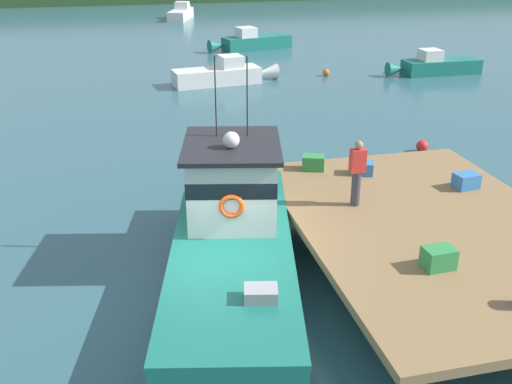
# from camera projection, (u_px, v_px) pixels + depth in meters

# --- Properties ---
(ground_plane) EXTENTS (200.00, 200.00, 0.00)m
(ground_plane) POSITION_uv_depth(u_px,v_px,m) (226.00, 296.00, 12.83)
(ground_plane) COLOR #2D5660
(dock) EXTENTS (6.00, 9.00, 1.20)m
(dock) POSITION_uv_depth(u_px,v_px,m) (432.00, 228.00, 13.41)
(dock) COLOR #4C3D2D
(dock) RESTS_ON ground
(main_fishing_boat) EXTENTS (4.17, 9.96, 4.80)m
(main_fishing_boat) POSITION_uv_depth(u_px,v_px,m) (233.00, 237.00, 13.17)
(main_fishing_boat) COLOR #196B5B
(main_fishing_boat) RESTS_ON ground
(crate_stack_mid_dock) EXTENTS (0.65, 0.51, 0.39)m
(crate_stack_mid_dock) POSITION_uv_depth(u_px,v_px,m) (466.00, 181.00, 15.15)
(crate_stack_mid_dock) COLOR #3370B2
(crate_stack_mid_dock) RESTS_ON dock
(crate_single_far) EXTENTS (0.62, 0.47, 0.43)m
(crate_single_far) POSITION_uv_depth(u_px,v_px,m) (439.00, 258.00, 11.52)
(crate_single_far) COLOR #2D8442
(crate_single_far) RESTS_ON dock
(crate_single_by_cleat) EXTENTS (0.71, 0.62, 0.40)m
(crate_single_by_cleat) POSITION_uv_depth(u_px,v_px,m) (313.00, 162.00, 16.34)
(crate_single_by_cleat) COLOR #2D8442
(crate_single_by_cleat) RESTS_ON dock
(crate_stack_near_edge) EXTENTS (0.72, 0.63, 0.34)m
(crate_stack_near_edge) POSITION_uv_depth(u_px,v_px,m) (362.00, 168.00, 16.05)
(crate_stack_near_edge) COLOR #3370B2
(crate_stack_near_edge) RESTS_ON dock
(deckhand_by_the_boat) EXTENTS (0.36, 0.22, 1.63)m
(deckhand_by_the_boat) POSITION_uv_depth(u_px,v_px,m) (357.00, 172.00, 13.93)
(deckhand_by_the_boat) COLOR #383842
(deckhand_by_the_boat) RESTS_ON dock
(moored_boat_near_channel) EXTENTS (5.93, 2.53, 1.48)m
(moored_boat_near_channel) POSITION_uv_depth(u_px,v_px,m) (251.00, 42.00, 39.83)
(moored_boat_near_channel) COLOR #196B5B
(moored_boat_near_channel) RESTS_ON ground
(moored_boat_mid_harbor) EXTENTS (5.74, 2.03, 1.44)m
(moored_boat_mid_harbor) POSITION_uv_depth(u_px,v_px,m) (224.00, 74.00, 30.72)
(moored_boat_mid_harbor) COLOR silver
(moored_boat_mid_harbor) RESTS_ON ground
(moored_boat_outer_mooring) EXTENTS (2.99, 5.84, 1.47)m
(moored_boat_outer_mooring) POSITION_uv_depth(u_px,v_px,m) (182.00, 13.00, 54.07)
(moored_boat_outer_mooring) COLOR silver
(moored_boat_outer_mooring) RESTS_ON ground
(moored_boat_far_right) EXTENTS (5.41, 1.39, 1.38)m
(moored_boat_far_right) POSITION_uv_depth(u_px,v_px,m) (435.00, 66.00, 32.81)
(moored_boat_far_right) COLOR #196B5B
(moored_boat_far_right) RESTS_ON ground
(mooring_buoy_outer) EXTENTS (0.43, 0.43, 0.43)m
(mooring_buoy_outer) POSITION_uv_depth(u_px,v_px,m) (422.00, 146.00, 21.17)
(mooring_buoy_outer) COLOR red
(mooring_buoy_outer) RESTS_ON ground
(mooring_buoy_spare_mooring) EXTENTS (0.44, 0.44, 0.44)m
(mooring_buoy_spare_mooring) POSITION_uv_depth(u_px,v_px,m) (229.00, 142.00, 21.62)
(mooring_buoy_spare_mooring) COLOR red
(mooring_buoy_spare_mooring) RESTS_ON ground
(mooring_buoy_channel_marker) EXTENTS (0.38, 0.38, 0.38)m
(mooring_buoy_channel_marker) POSITION_uv_depth(u_px,v_px,m) (326.00, 72.00, 32.49)
(mooring_buoy_channel_marker) COLOR #EA5B19
(mooring_buoy_channel_marker) RESTS_ON ground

